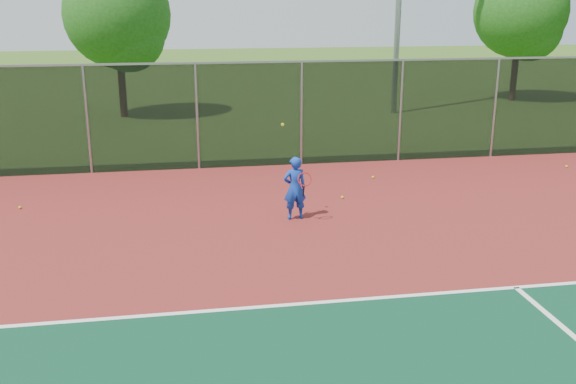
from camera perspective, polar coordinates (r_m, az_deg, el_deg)
The scene contains 9 objects.
court_apron at distance 9.99m, azimuth 12.07°, elevation -11.61°, with size 30.00×20.00×0.02m, color maroon.
fence_back at distance 18.71m, azimuth 1.20°, elevation 7.09°, with size 30.00×0.06×3.03m.
tennis_player at distance 14.06m, azimuth 0.61°, elevation 0.37°, with size 0.59×0.61×2.14m.
practice_ball_2 at distance 15.74m, azimuth 4.84°, elevation -0.48°, with size 0.07×0.07×0.07m, color #C7CA17.
practice_ball_3 at distance 16.17m, azimuth -22.74°, elevation -1.28°, with size 0.07×0.07×0.07m, color #C7CA17.
practice_ball_4 at distance 20.30m, azimuth 23.52°, elevation 2.10°, with size 0.07×0.07×0.07m, color #C7CA17.
practice_ball_5 at distance 17.63m, azimuth 7.56°, elevation 1.32°, with size 0.07×0.07×0.07m, color #C7CA17.
tree_back_left at distance 27.41m, azimuth -14.74°, elevation 14.60°, with size 4.27×4.27×6.27m.
tree_back_mid at distance 33.04m, azimuth 20.14°, elevation 14.51°, with size 4.33×4.33×6.36m.
Camera 1 is at (-3.44, -6.13, 4.68)m, focal length 40.00 mm.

